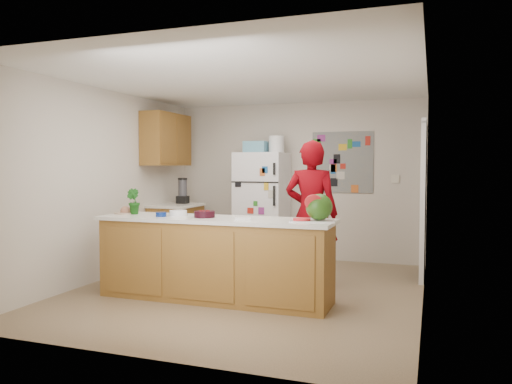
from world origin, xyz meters
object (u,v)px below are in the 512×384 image
(person, at_px, (311,214))
(watermelon, at_px, (319,207))
(cherry_bowl, at_px, (205,214))
(refrigerator, at_px, (262,207))

(person, relative_size, watermelon, 6.55)
(person, distance_m, watermelon, 1.04)
(person, relative_size, cherry_bowl, 7.78)
(person, bearing_deg, cherry_bowl, 44.09)
(refrigerator, bearing_deg, watermelon, -58.92)
(refrigerator, xyz_separation_m, person, (1.12, -1.39, 0.05))
(refrigerator, relative_size, watermelon, 6.16)
(watermelon, bearing_deg, cherry_bowl, -178.97)
(person, bearing_deg, watermelon, 105.97)
(watermelon, height_order, cherry_bowl, watermelon)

